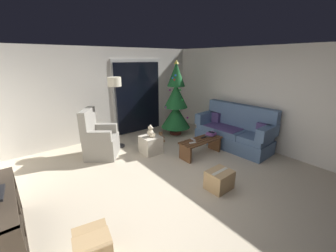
% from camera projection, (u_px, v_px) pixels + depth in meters
% --- Properties ---
extents(ground_plane, '(7.00, 7.00, 0.00)m').
position_uv_depth(ground_plane, '(174.00, 182.00, 3.91)').
color(ground_plane, beige).
extents(wall_back, '(5.72, 0.12, 2.50)m').
position_uv_depth(wall_back, '(105.00, 94.00, 5.83)').
color(wall_back, silver).
rests_on(wall_back, ground).
extents(wall_right, '(0.12, 6.00, 2.50)m').
position_uv_depth(wall_right, '(264.00, 99.00, 5.19)').
color(wall_right, silver).
rests_on(wall_right, ground).
extents(patio_door_frame, '(1.60, 0.02, 2.20)m').
position_uv_depth(patio_door_frame, '(138.00, 96.00, 6.41)').
color(patio_door_frame, silver).
rests_on(patio_door_frame, ground).
extents(patio_door_glass, '(1.50, 0.02, 2.10)m').
position_uv_depth(patio_door_glass, '(138.00, 98.00, 6.41)').
color(patio_door_glass, black).
rests_on(patio_door_glass, ground).
extents(couch, '(0.88, 1.98, 1.08)m').
position_uv_depth(couch, '(234.00, 132.00, 5.43)').
color(couch, slate).
rests_on(couch, ground).
extents(coffee_table, '(1.10, 0.40, 0.40)m').
position_uv_depth(coffee_table, '(201.00, 145.00, 4.95)').
color(coffee_table, brown).
rests_on(coffee_table, ground).
extents(remote_white, '(0.16, 0.08, 0.02)m').
position_uv_depth(remote_white, '(193.00, 143.00, 4.70)').
color(remote_white, silver).
rests_on(remote_white, coffee_table).
extents(remote_silver, '(0.07, 0.16, 0.02)m').
position_uv_depth(remote_silver, '(193.00, 139.00, 4.88)').
color(remote_silver, '#ADADB2').
rests_on(remote_silver, coffee_table).
extents(remote_black, '(0.16, 0.04, 0.02)m').
position_uv_depth(remote_black, '(204.00, 137.00, 5.01)').
color(remote_black, black).
rests_on(remote_black, coffee_table).
extents(book_stack, '(0.27, 0.23, 0.08)m').
position_uv_depth(book_stack, '(211.00, 134.00, 5.13)').
color(book_stack, '#4C4C51').
rests_on(book_stack, coffee_table).
extents(cell_phone, '(0.10, 0.16, 0.01)m').
position_uv_depth(cell_phone, '(212.00, 132.00, 5.12)').
color(cell_phone, black).
rests_on(cell_phone, book_stack).
extents(christmas_tree, '(0.87, 0.87, 2.18)m').
position_uv_depth(christmas_tree, '(176.00, 103.00, 6.15)').
color(christmas_tree, '#4C1E19').
rests_on(christmas_tree, ground).
extents(armchair, '(0.96, 0.96, 1.13)m').
position_uv_depth(armchair, '(99.00, 140.00, 4.86)').
color(armchair, gray).
rests_on(armchair, ground).
extents(floor_lamp, '(0.32, 0.32, 1.78)m').
position_uv_depth(floor_lamp, '(115.00, 89.00, 5.06)').
color(floor_lamp, '#2D2D30').
rests_on(floor_lamp, ground).
extents(ottoman, '(0.44, 0.44, 0.43)m').
position_uv_depth(ottoman, '(151.00, 145.00, 5.08)').
color(ottoman, beige).
rests_on(ottoman, ground).
extents(teddy_bear_cream, '(0.21, 0.21, 0.29)m').
position_uv_depth(teddy_bear_cream, '(151.00, 132.00, 4.98)').
color(teddy_bear_cream, beige).
rests_on(teddy_bear_cream, ottoman).
extents(teddy_bear_chestnut_by_tree, '(0.20, 0.21, 0.29)m').
position_uv_depth(teddy_bear_chestnut_by_tree, '(161.00, 137.00, 5.82)').
color(teddy_bear_chestnut_by_tree, brown).
rests_on(teddy_bear_chestnut_by_tree, ground).
extents(cardboard_box_taped_mid_floor, '(0.45, 0.37, 0.34)m').
position_uv_depth(cardboard_box_taped_mid_floor, '(219.00, 180.00, 3.69)').
color(cardboard_box_taped_mid_floor, tan).
rests_on(cardboard_box_taped_mid_floor, ground).
extents(cardboard_box_open_near_shelf, '(0.44, 0.48, 0.40)m').
position_uv_depth(cardboard_box_open_near_shelf, '(93.00, 251.00, 2.31)').
color(cardboard_box_open_near_shelf, tan).
rests_on(cardboard_box_open_near_shelf, ground).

